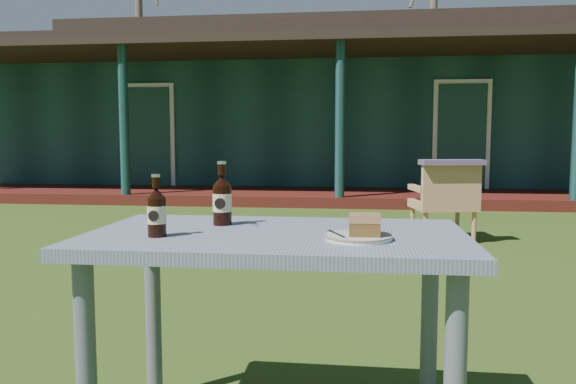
# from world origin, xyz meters

# --- Properties ---
(ground) EXTENTS (80.00, 80.00, 0.00)m
(ground) POSITION_xyz_m (0.00, 0.00, 0.00)
(ground) COLOR #334916
(pavilion) EXTENTS (15.80, 8.30, 3.45)m
(pavilion) POSITION_xyz_m (-0.00, 9.39, 1.61)
(pavilion) COLOR #163938
(pavilion) RESTS_ON ground
(tree_left) EXTENTS (0.28, 0.28, 10.50)m
(tree_left) POSITION_xyz_m (-8.00, 17.50, 5.25)
(tree_left) COLOR brown
(tree_left) RESTS_ON ground
(tree_mid) EXTENTS (0.28, 0.28, 9.50)m
(tree_mid) POSITION_xyz_m (3.00, 18.50, 4.75)
(tree_mid) COLOR brown
(tree_mid) RESTS_ON ground
(cafe_table) EXTENTS (1.20, 0.70, 0.72)m
(cafe_table) POSITION_xyz_m (0.00, -1.60, 0.62)
(cafe_table) COLOR slate
(cafe_table) RESTS_ON ground
(plate) EXTENTS (0.20, 0.20, 0.01)m
(plate) POSITION_xyz_m (0.26, -1.70, 0.73)
(plate) COLOR silver
(plate) RESTS_ON cafe_table
(cake_slice) EXTENTS (0.09, 0.09, 0.06)m
(cake_slice) POSITION_xyz_m (0.28, -1.70, 0.77)
(cake_slice) COLOR #553C1B
(cake_slice) RESTS_ON plate
(fork) EXTENTS (0.06, 0.13, 0.00)m
(fork) POSITION_xyz_m (0.19, -1.71, 0.74)
(fork) COLOR silver
(fork) RESTS_ON plate
(cola_bottle_near) EXTENTS (0.07, 0.07, 0.22)m
(cola_bottle_near) POSITION_xyz_m (-0.21, -1.48, 0.81)
(cola_bottle_near) COLOR black
(cola_bottle_near) RESTS_ON cafe_table
(cola_bottle_far) EXTENTS (0.06, 0.06, 0.19)m
(cola_bottle_far) POSITION_xyz_m (-0.35, -1.73, 0.80)
(cola_bottle_far) COLOR black
(cola_bottle_far) RESTS_ON cafe_table
(bottle_cap) EXTENTS (0.03, 0.03, 0.01)m
(bottle_cap) POSITION_xyz_m (-0.10, -1.48, 0.72)
(bottle_cap) COLOR silver
(bottle_cap) RESTS_ON cafe_table
(armchair_left) EXTENTS (0.65, 0.63, 0.76)m
(armchair_left) POSITION_xyz_m (1.12, 2.28, 0.43)
(armchair_left) COLOR tan
(armchair_left) RESTS_ON ground
(floral_throw) EXTENTS (0.63, 0.31, 0.05)m
(floral_throw) POSITION_xyz_m (1.15, 2.13, 0.79)
(floral_throw) COLOR #5F4971
(floral_throw) RESTS_ON armchair_left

